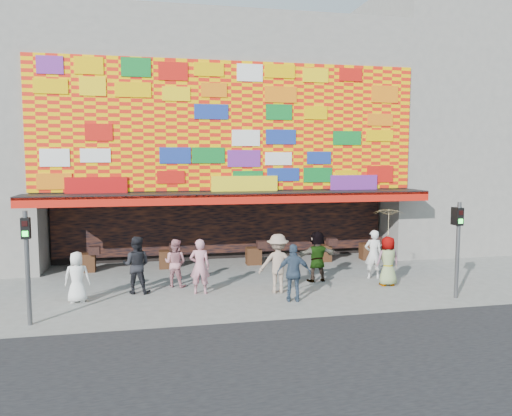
{
  "coord_description": "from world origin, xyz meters",
  "views": [
    {
      "loc": [
        -2.99,
        -15.09,
        4.35
      ],
      "look_at": [
        0.56,
        2.0,
        2.59
      ],
      "focal_mm": 35.0,
      "sensor_mm": 36.0,
      "label": 1
    }
  ],
  "objects_px": {
    "ped_c": "(136,265)",
    "ped_g": "(388,261)",
    "ped_a": "(77,277)",
    "ped_e": "(294,273)",
    "ped_h": "(373,254)",
    "ped_d": "(278,263)",
    "signal_left": "(27,255)",
    "ped_f": "(317,256)",
    "ped_i": "(175,263)",
    "ped_b": "(200,266)",
    "signal_right": "(458,239)",
    "parasol": "(389,222)"
  },
  "relations": [
    {
      "from": "ped_c",
      "to": "ped_g",
      "type": "xyz_separation_m",
      "value": [
        8.36,
        -0.76,
        -0.08
      ]
    },
    {
      "from": "ped_a",
      "to": "ped_e",
      "type": "relative_size",
      "value": 0.88
    },
    {
      "from": "ped_c",
      "to": "ped_h",
      "type": "xyz_separation_m",
      "value": [
        8.31,
        0.28,
        -0.04
      ]
    },
    {
      "from": "ped_e",
      "to": "ped_a",
      "type": "bearing_deg",
      "value": 1.01
    },
    {
      "from": "ped_d",
      "to": "ped_g",
      "type": "height_order",
      "value": "ped_d"
    },
    {
      "from": "signal_left",
      "to": "ped_f",
      "type": "relative_size",
      "value": 1.67
    },
    {
      "from": "ped_a",
      "to": "ped_f",
      "type": "bearing_deg",
      "value": -172.54
    },
    {
      "from": "ped_d",
      "to": "ped_e",
      "type": "height_order",
      "value": "ped_d"
    },
    {
      "from": "ped_i",
      "to": "ped_b",
      "type": "bearing_deg",
      "value": 153.04
    },
    {
      "from": "ped_b",
      "to": "signal_right",
      "type": "bearing_deg",
      "value": 174.78
    },
    {
      "from": "ped_e",
      "to": "ped_f",
      "type": "distance_m",
      "value": 2.67
    },
    {
      "from": "ped_c",
      "to": "ped_d",
      "type": "relative_size",
      "value": 0.97
    },
    {
      "from": "signal_right",
      "to": "ped_h",
      "type": "bearing_deg",
      "value": 116.59
    },
    {
      "from": "signal_left",
      "to": "ped_g",
      "type": "relative_size",
      "value": 1.77
    },
    {
      "from": "ped_b",
      "to": "ped_f",
      "type": "xyz_separation_m",
      "value": [
        4.19,
        0.77,
        0.01
      ]
    },
    {
      "from": "ped_f",
      "to": "ped_h",
      "type": "bearing_deg",
      "value": 173.3
    },
    {
      "from": "ped_d",
      "to": "ped_a",
      "type": "bearing_deg",
      "value": 7.06
    },
    {
      "from": "ped_g",
      "to": "parasol",
      "type": "xyz_separation_m",
      "value": [
        0.0,
        0.0,
        1.33
      ]
    },
    {
      "from": "ped_a",
      "to": "ped_g",
      "type": "height_order",
      "value": "ped_g"
    },
    {
      "from": "ped_g",
      "to": "parasol",
      "type": "bearing_deg",
      "value": 180.0
    },
    {
      "from": "ped_g",
      "to": "ped_b",
      "type": "bearing_deg",
      "value": -3.22
    },
    {
      "from": "ped_d",
      "to": "ped_g",
      "type": "relative_size",
      "value": 1.13
    },
    {
      "from": "ped_h",
      "to": "ped_i",
      "type": "relative_size",
      "value": 1.09
    },
    {
      "from": "ped_b",
      "to": "ped_h",
      "type": "distance_m",
      "value": 6.37
    },
    {
      "from": "ped_b",
      "to": "ped_i",
      "type": "bearing_deg",
      "value": -45.51
    },
    {
      "from": "signal_left",
      "to": "ped_c",
      "type": "relative_size",
      "value": 1.63
    },
    {
      "from": "ped_g",
      "to": "ped_i",
      "type": "height_order",
      "value": "ped_g"
    },
    {
      "from": "ped_f",
      "to": "ped_e",
      "type": "bearing_deg",
      "value": 49.76
    },
    {
      "from": "signal_right",
      "to": "ped_a",
      "type": "xyz_separation_m",
      "value": [
        -11.47,
        1.91,
        -1.09
      ]
    },
    {
      "from": "signal_left",
      "to": "ped_b",
      "type": "height_order",
      "value": "signal_left"
    },
    {
      "from": "ped_i",
      "to": "parasol",
      "type": "relative_size",
      "value": 0.85
    },
    {
      "from": "ped_g",
      "to": "ped_a",
      "type": "bearing_deg",
      "value": -1.11
    },
    {
      "from": "ped_b",
      "to": "ped_g",
      "type": "relative_size",
      "value": 1.05
    },
    {
      "from": "ped_a",
      "to": "ped_h",
      "type": "bearing_deg",
      "value": -174.08
    },
    {
      "from": "ped_c",
      "to": "ped_b",
      "type": "bearing_deg",
      "value": -178.98
    },
    {
      "from": "ped_e",
      "to": "ped_f",
      "type": "relative_size",
      "value": 0.98
    },
    {
      "from": "ped_e",
      "to": "ped_i",
      "type": "height_order",
      "value": "ped_e"
    },
    {
      "from": "ped_c",
      "to": "ped_a",
      "type": "bearing_deg",
      "value": 36.59
    },
    {
      "from": "signal_right",
      "to": "ped_c",
      "type": "height_order",
      "value": "signal_right"
    },
    {
      "from": "ped_b",
      "to": "ped_g",
      "type": "height_order",
      "value": "ped_b"
    },
    {
      "from": "ped_c",
      "to": "ped_f",
      "type": "relative_size",
      "value": 1.03
    },
    {
      "from": "ped_a",
      "to": "ped_e",
      "type": "xyz_separation_m",
      "value": [
        6.42,
        -1.24,
        0.11
      ]
    },
    {
      "from": "signal_right",
      "to": "ped_c",
      "type": "relative_size",
      "value": 1.63
    },
    {
      "from": "ped_e",
      "to": "ped_b",
      "type": "bearing_deg",
      "value": -16.23
    },
    {
      "from": "ped_h",
      "to": "parasol",
      "type": "bearing_deg",
      "value": 99.43
    },
    {
      "from": "signal_right",
      "to": "ped_g",
      "type": "relative_size",
      "value": 1.77
    },
    {
      "from": "signal_left",
      "to": "ped_i",
      "type": "distance_m",
      "value": 5.15
    },
    {
      "from": "ped_a",
      "to": "ped_g",
      "type": "bearing_deg",
      "value": 179.99
    },
    {
      "from": "ped_b",
      "to": "ped_c",
      "type": "xyz_separation_m",
      "value": [
        -1.99,
        0.48,
        0.03
      ]
    },
    {
      "from": "ped_c",
      "to": "ped_f",
      "type": "height_order",
      "value": "ped_c"
    }
  ]
}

